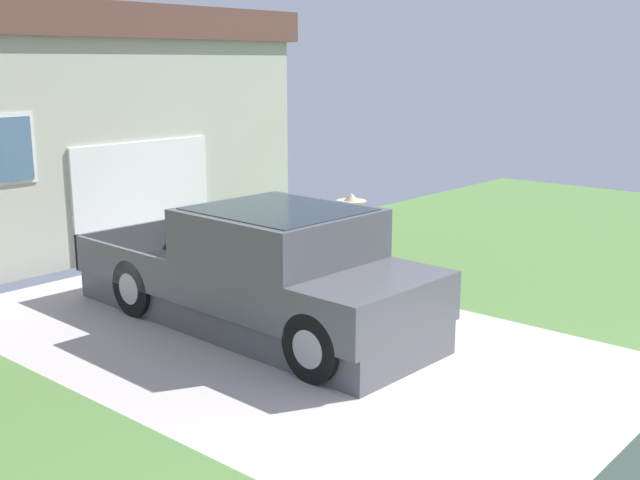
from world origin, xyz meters
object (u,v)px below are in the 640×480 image
at_px(handbag, 366,301).
at_px(wheeled_trash_bin, 273,222).
at_px(person_with_hat, 351,246).
at_px(pickup_truck, 272,275).

distance_m(handbag, wheeled_trash_bin, 3.84).
bearing_deg(person_with_hat, handbag, 103.05).
xyz_separation_m(person_with_hat, wheeled_trash_bin, (1.76, 3.27, -0.37)).
bearing_deg(handbag, wheeled_trash_bin, 64.69).
xyz_separation_m(pickup_truck, person_with_hat, (1.39, -0.21, 0.18)).
xyz_separation_m(handbag, wheeled_trash_bin, (1.63, 3.45, 0.43)).
height_order(pickup_truck, handbag, pickup_truck).
relative_size(pickup_truck, wheeled_trash_bin, 5.46).
relative_size(person_with_hat, handbag, 4.36).
relative_size(handbag, wheeled_trash_bin, 0.38).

